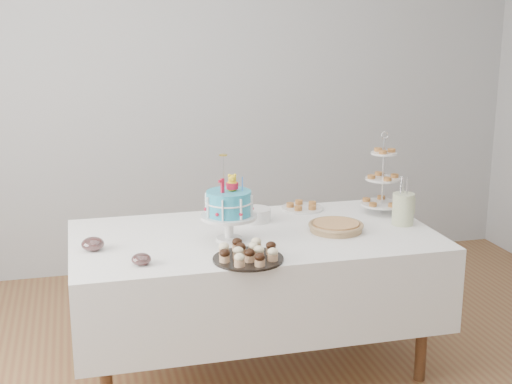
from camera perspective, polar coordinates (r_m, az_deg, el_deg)
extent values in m
cube|color=#ABADB0|center=(5.31, -4.72, 8.09)|extent=(5.00, 0.04, 2.70)
cube|color=white|center=(3.87, -0.14, -6.55)|extent=(1.92, 1.02, 0.45)
cylinder|color=#56361D|center=(3.51, -11.99, -12.89)|extent=(0.06, 0.06, 0.67)
cylinder|color=#56361D|center=(3.91, 13.19, -10.07)|extent=(0.06, 0.06, 0.67)
cylinder|color=#56361D|center=(4.18, -12.49, -8.33)|extent=(0.06, 0.06, 0.67)
cylinder|color=#56361D|center=(4.52, 8.88, -6.41)|extent=(0.06, 0.06, 0.67)
cylinder|color=#2CA0C2|center=(3.63, -2.19, -0.89)|extent=(0.23, 0.23, 0.13)
torus|color=white|center=(3.63, -2.19, -0.79)|extent=(0.24, 0.24, 0.01)
cube|color=red|center=(3.58, -2.70, 0.51)|extent=(0.02, 0.02, 0.07)
cylinder|color=#3378DA|center=(3.61, -1.10, 0.66)|extent=(0.01, 0.01, 0.07)
cylinder|color=silver|center=(3.62, -2.60, 1.51)|extent=(0.00, 0.00, 0.18)
cylinder|color=gold|center=(3.60, -2.62, 2.97)|extent=(0.05, 0.05, 0.01)
cylinder|color=black|center=(3.40, -0.63, -5.37)|extent=(0.34, 0.34, 0.01)
ellipsoid|color=black|center=(3.37, -1.73, -4.68)|extent=(0.05, 0.05, 0.04)
ellipsoid|color=#FBEBC2|center=(3.40, 0.45, -4.50)|extent=(0.05, 0.05, 0.04)
cylinder|color=#A48859|center=(3.86, 6.41, -2.87)|extent=(0.28, 0.28, 0.03)
cylinder|color=#B97B48|center=(3.85, 6.42, -2.57)|extent=(0.25, 0.25, 0.02)
torus|color=#A48859|center=(3.85, 6.42, -2.63)|extent=(0.30, 0.30, 0.02)
cylinder|color=silver|center=(4.19, 10.13, 1.28)|extent=(0.01, 0.01, 0.44)
cylinder|color=white|center=(4.24, 10.03, -0.94)|extent=(0.25, 0.25, 0.01)
cylinder|color=white|center=(4.20, 10.12, 1.05)|extent=(0.20, 0.20, 0.01)
cylinder|color=white|center=(4.17, 10.21, 3.07)|extent=(0.15, 0.15, 0.01)
torus|color=silver|center=(4.15, 10.27, 4.49)|extent=(0.05, 0.01, 0.05)
cylinder|color=white|center=(4.01, -0.12, -1.83)|extent=(0.18, 0.18, 0.07)
cylinder|color=white|center=(4.26, 3.73, -1.31)|extent=(0.25, 0.25, 0.01)
ellipsoid|color=silver|center=(3.38, -9.16, -5.33)|extent=(0.09, 0.09, 0.06)
cylinder|color=#4F0A06|center=(3.38, -9.16, -5.41)|extent=(0.06, 0.06, 0.03)
ellipsoid|color=silver|center=(3.62, -12.93, -4.08)|extent=(0.11, 0.11, 0.07)
cylinder|color=#4F0A06|center=(3.62, -12.93, -4.16)|extent=(0.08, 0.08, 0.03)
cylinder|color=silver|center=(4.02, 11.69, -1.35)|extent=(0.12, 0.12, 0.18)
cylinder|color=silver|center=(4.03, 12.54, -1.10)|extent=(0.01, 0.01, 0.09)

